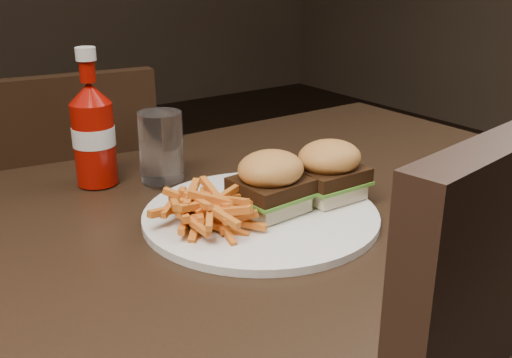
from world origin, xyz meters
TOP-DOWN VIEW (x-y plane):
  - dining_table at (0.00, 0.00)m, footprint 1.20×0.80m
  - chair_far at (-0.08, 0.59)m, footprint 0.48×0.48m
  - plate at (0.06, 0.02)m, footprint 0.29×0.29m
  - sandwich_half_a at (0.07, 0.02)m, footprint 0.08×0.08m
  - sandwich_half_b at (0.15, 0.01)m, footprint 0.08×0.07m
  - fries_pile at (-0.01, 0.02)m, footprint 0.13×0.13m
  - ketchup_bottle at (-0.06, 0.25)m, footprint 0.07×0.07m
  - tumbler at (0.02, 0.20)m, footprint 0.08×0.08m

SIDE VIEW (x-z plane):
  - chair_far at x=-0.08m, z-range 0.41..0.45m
  - dining_table at x=0.00m, z-range 0.71..0.75m
  - plate at x=0.06m, z-range 0.75..0.76m
  - sandwich_half_a at x=0.07m, z-range 0.76..0.78m
  - sandwich_half_b at x=0.15m, z-range 0.76..0.78m
  - fries_pile at x=-0.01m, z-range 0.76..0.80m
  - tumbler at x=0.02m, z-range 0.76..0.85m
  - ketchup_bottle at x=-0.06m, z-range 0.75..0.87m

